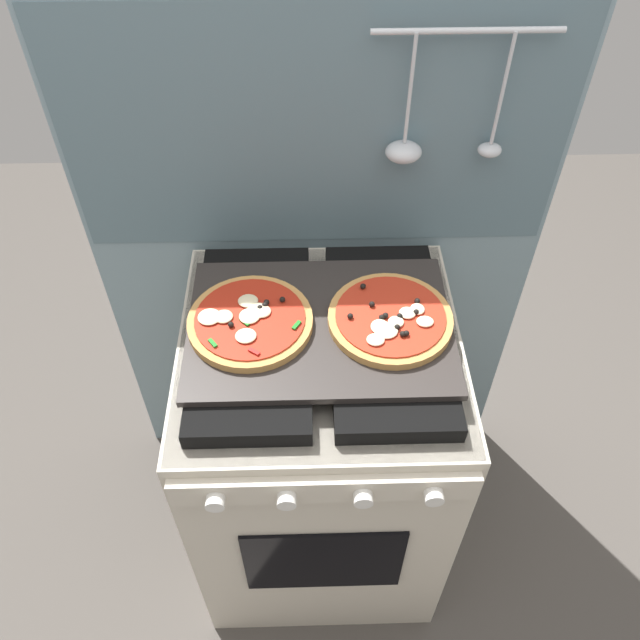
{
  "coord_description": "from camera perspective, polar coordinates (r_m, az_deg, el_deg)",
  "views": [
    {
      "loc": [
        -0.02,
        -0.88,
        1.88
      ],
      "look_at": [
        0.0,
        0.0,
        0.93
      ],
      "focal_mm": 35.97,
      "sensor_mm": 36.0,
      "label": 1
    }
  ],
  "objects": [
    {
      "name": "ground_plane",
      "position": [
        2.08,
        -0.0,
        -17.6
      ],
      "size": [
        4.0,
        4.0,
        0.0
      ],
      "primitive_type": "plane",
      "color": "#4C4742"
    },
    {
      "name": "kitchen_backsplash",
      "position": [
        1.64,
        -0.26,
        5.29
      ],
      "size": [
        1.1,
        0.09,
        1.55
      ],
      "color": "#7A939E",
      "rests_on": "ground_plane"
    },
    {
      "name": "stove",
      "position": [
        1.68,
        0.0,
        -11.12
      ],
      "size": [
        0.6,
        0.64,
        0.9
      ],
      "color": "beige",
      "rests_on": "ground_plane"
    },
    {
      "name": "baking_tray",
      "position": [
        1.31,
        -0.0,
        -0.53
      ],
      "size": [
        0.54,
        0.38,
        0.02
      ],
      "primitive_type": "cube",
      "color": "#2D2826",
      "rests_on": "stove"
    },
    {
      "name": "pizza_left",
      "position": [
        1.3,
        -6.3,
        -0.01
      ],
      "size": [
        0.25,
        0.25,
        0.03
      ],
      "color": "#C18947",
      "rests_on": "baking_tray"
    },
    {
      "name": "pizza_right",
      "position": [
        1.31,
        6.29,
        0.16
      ],
      "size": [
        0.25,
        0.25,
        0.03
      ],
      "color": "#C18947",
      "rests_on": "baking_tray"
    }
  ]
}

